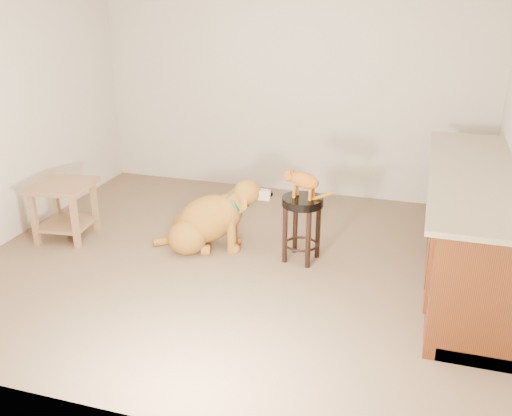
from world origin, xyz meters
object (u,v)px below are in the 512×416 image
(golden_retriever, at_px, (208,221))
(side_table, at_px, (64,202))
(tabby_kitten, at_px, (302,181))
(wood_stool, at_px, (456,217))
(padded_stool, at_px, (302,216))

(golden_retriever, bearing_deg, side_table, 172.77)
(tabby_kitten, bearing_deg, wood_stool, 31.15)
(wood_stool, relative_size, golden_retriever, 0.65)
(padded_stool, height_order, wood_stool, wood_stool)
(side_table, bearing_deg, wood_stool, 10.68)
(padded_stool, distance_m, wood_stool, 1.39)
(padded_stool, xyz_separation_m, golden_retriever, (-0.89, -0.00, -0.15))
(wood_stool, xyz_separation_m, side_table, (-3.60, -0.68, -0.01))
(wood_stool, xyz_separation_m, golden_retriever, (-2.19, -0.49, -0.11))
(side_table, xyz_separation_m, tabby_kitten, (2.29, 0.20, 0.38))
(wood_stool, bearing_deg, golden_retriever, -167.45)
(padded_stool, distance_m, tabby_kitten, 0.33)
(padded_stool, height_order, tabby_kitten, tabby_kitten)
(padded_stool, xyz_separation_m, side_table, (-2.30, -0.19, -0.06))
(side_table, relative_size, tabby_kitten, 1.31)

